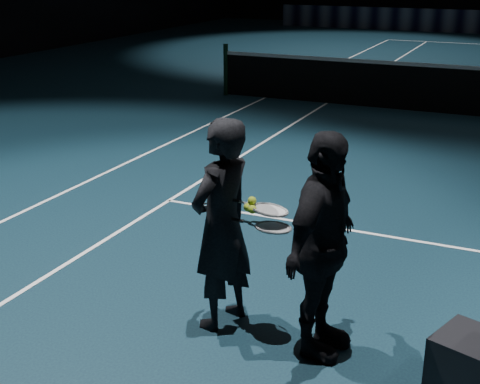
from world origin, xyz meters
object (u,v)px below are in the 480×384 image
object	(u,v)px
player_b	(322,247)
racket_upper	(270,210)
player_a	(222,225)
racket_lower	(273,227)
tennis_balls	(251,206)

from	to	relation	value
player_b	racket_upper	world-z (taller)	player_b
player_a	racket_upper	xyz separation A→B (m)	(0.40, 0.01, 0.19)
player_b	racket_lower	bearing A→B (deg)	91.70
player_a	tennis_balls	xyz separation A→B (m)	(0.25, -0.02, 0.20)
player_a	tennis_balls	bearing A→B (deg)	100.82
racket_lower	racket_upper	bearing A→B (deg)	141.34
player_a	player_b	size ratio (longest dim) A/B	1.00
racket_upper	racket_lower	bearing A→B (deg)	-42.66
racket_lower	tennis_balls	size ratio (longest dim) A/B	5.67
player_b	racket_lower	world-z (taller)	player_b
racket_lower	tennis_balls	xyz separation A→B (m)	(-0.19, 0.02, 0.13)
tennis_balls	racket_upper	bearing A→B (deg)	8.90
racket_upper	tennis_balls	size ratio (longest dim) A/B	5.67
player_b	racket_upper	size ratio (longest dim) A/B	2.54
player_b	tennis_balls	distance (m)	0.63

